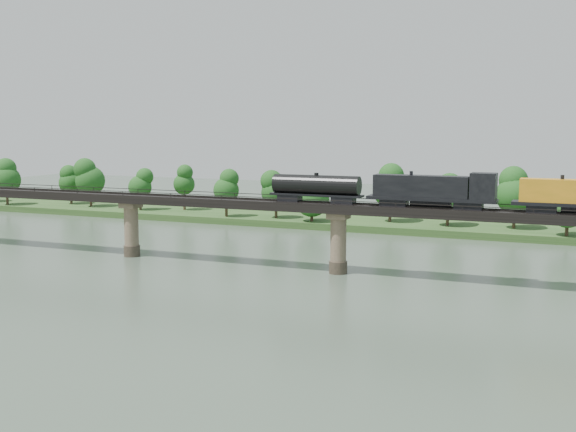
% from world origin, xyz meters
% --- Properties ---
extents(ground, '(400.00, 400.00, 0.00)m').
position_xyz_m(ground, '(0.00, 0.00, 0.00)').
color(ground, '#384839').
rests_on(ground, ground).
extents(far_bank, '(300.00, 24.00, 1.60)m').
position_xyz_m(far_bank, '(0.00, 85.00, 0.80)').
color(far_bank, '#28481C').
rests_on(far_bank, ground).
extents(bridge, '(236.00, 30.00, 11.50)m').
position_xyz_m(bridge, '(0.00, 30.00, 5.46)').
color(bridge, '#473A2D').
rests_on(bridge, ground).
extents(bridge_superstructure, '(220.00, 4.90, 0.75)m').
position_xyz_m(bridge_superstructure, '(0.00, 30.00, 11.79)').
color(bridge_superstructure, black).
rests_on(bridge_superstructure, bridge).
extents(far_treeline, '(289.06, 17.54, 13.60)m').
position_xyz_m(far_treeline, '(-8.21, 80.52, 8.83)').
color(far_treeline, '#382619').
rests_on(far_treeline, far_bank).
extents(freight_train, '(80.05, 3.12, 5.51)m').
position_xyz_m(freight_train, '(29.59, 30.00, 14.13)').
color(freight_train, black).
rests_on(freight_train, bridge).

